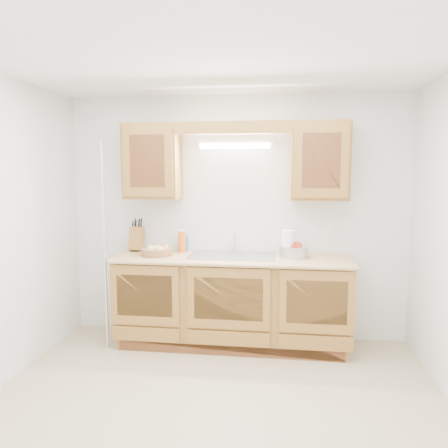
% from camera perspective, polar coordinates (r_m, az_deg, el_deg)
% --- Properties ---
extents(room, '(3.52, 3.50, 2.50)m').
position_cam_1_polar(room, '(3.07, -1.45, -2.08)').
color(room, tan).
rests_on(room, ground).
extents(base_cabinets, '(2.20, 0.60, 0.86)m').
position_cam_1_polar(base_cabinets, '(4.41, 1.08, -10.08)').
color(base_cabinets, olive).
rests_on(base_cabinets, ground).
extents(countertop, '(2.30, 0.63, 0.04)m').
position_cam_1_polar(countertop, '(4.29, 1.07, -4.51)').
color(countertop, tan).
rests_on(countertop, base_cabinets).
extents(upper_cabinet_left, '(0.55, 0.33, 0.75)m').
position_cam_1_polar(upper_cabinet_left, '(4.52, -9.30, 8.04)').
color(upper_cabinet_left, olive).
rests_on(upper_cabinet_left, room).
extents(upper_cabinet_right, '(0.55, 0.33, 0.75)m').
position_cam_1_polar(upper_cabinet_right, '(4.34, 12.39, 8.02)').
color(upper_cabinet_right, olive).
rests_on(upper_cabinet_right, room).
extents(valance, '(2.20, 0.05, 0.12)m').
position_cam_1_polar(valance, '(4.23, 1.11, 12.49)').
color(valance, olive).
rests_on(valance, room).
extents(fluorescent_fixture, '(0.76, 0.08, 0.08)m').
position_cam_1_polar(fluorescent_fixture, '(4.44, 1.45, 10.37)').
color(fluorescent_fixture, white).
rests_on(fluorescent_fixture, room).
extents(sink, '(0.84, 0.46, 0.36)m').
position_cam_1_polar(sink, '(4.32, 1.10, -5.13)').
color(sink, '#9E9EA3').
rests_on(sink, countertop).
extents(wire_shelf_pole, '(0.03, 0.03, 2.00)m').
position_cam_1_polar(wire_shelf_pole, '(4.33, -15.32, -3.02)').
color(wire_shelf_pole, silver).
rests_on(wire_shelf_pole, ground).
extents(outlet_plate, '(0.08, 0.01, 0.12)m').
position_cam_1_polar(outlet_plate, '(4.54, 13.51, -0.60)').
color(outlet_plate, white).
rests_on(outlet_plate, room).
extents(fruit_basket, '(0.37, 0.37, 0.10)m').
position_cam_1_polar(fruit_basket, '(4.40, -8.74, -3.46)').
color(fruit_basket, '#A87244').
rests_on(fruit_basket, countertop).
extents(knife_block, '(0.12, 0.20, 0.35)m').
position_cam_1_polar(knife_block, '(4.67, -11.33, -1.88)').
color(knife_block, olive).
rests_on(knife_block, countertop).
extents(orange_canister, '(0.08, 0.08, 0.23)m').
position_cam_1_polar(orange_canister, '(4.53, -5.48, -2.20)').
color(orange_canister, orange).
rests_on(orange_canister, countertop).
extents(soap_bottle, '(0.12, 0.12, 0.21)m').
position_cam_1_polar(soap_bottle, '(4.61, -5.35, -2.16)').
color(soap_bottle, blue).
rests_on(soap_bottle, countertop).
extents(sponge, '(0.14, 0.11, 0.03)m').
position_cam_1_polar(sponge, '(4.51, 8.29, -3.63)').
color(sponge, '#CC333F').
rests_on(sponge, countertop).
extents(paper_towel, '(0.15, 0.15, 0.31)m').
position_cam_1_polar(paper_towel, '(4.28, 8.35, -2.58)').
color(paper_towel, silver).
rests_on(paper_towel, countertop).
extents(apple_bowl, '(0.34, 0.34, 0.15)m').
position_cam_1_polar(apple_bowl, '(4.30, 9.10, -3.43)').
color(apple_bowl, silver).
rests_on(apple_bowl, countertop).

